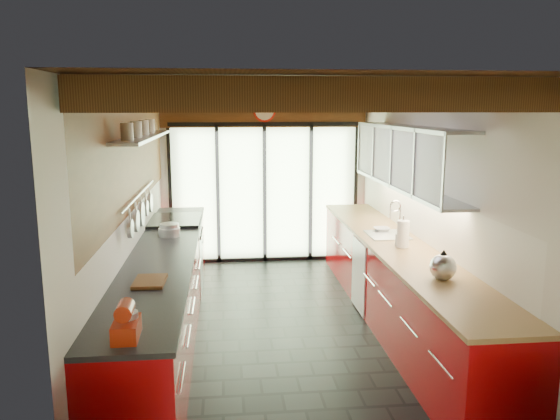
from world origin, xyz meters
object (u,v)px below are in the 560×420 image
object	(u,v)px
stand_mixer	(126,323)
paper_towel	(403,234)
bowl	(382,229)
soap_bottle	(400,237)
kettle	(443,266)

from	to	relation	value
stand_mixer	paper_towel	bearing A→B (deg)	39.29
paper_towel	bowl	xyz separation A→B (m)	(0.00, 0.79, -0.12)
stand_mixer	soap_bottle	xyz separation A→B (m)	(2.54, 2.17, -0.01)
kettle	bowl	bearing A→B (deg)	90.00
paper_towel	bowl	world-z (taller)	paper_towel
soap_bottle	paper_towel	bearing A→B (deg)	-90.00
stand_mixer	kettle	size ratio (longest dim) A/B	0.96
stand_mixer	paper_towel	distance (m)	3.28
kettle	soap_bottle	distance (m)	1.18
paper_towel	bowl	bearing A→B (deg)	90.00
paper_towel	kettle	bearing A→B (deg)	-90.00
soap_bottle	stand_mixer	bearing A→B (deg)	-139.51
kettle	soap_bottle	world-z (taller)	kettle
bowl	paper_towel	bearing A→B (deg)	-90.00
paper_towel	stand_mixer	bearing A→B (deg)	-140.71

